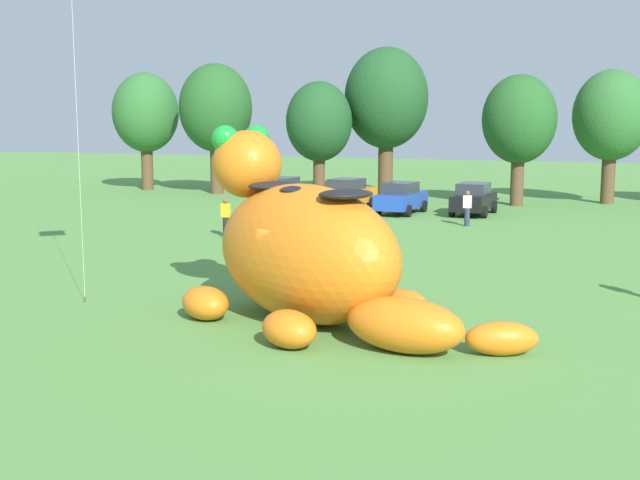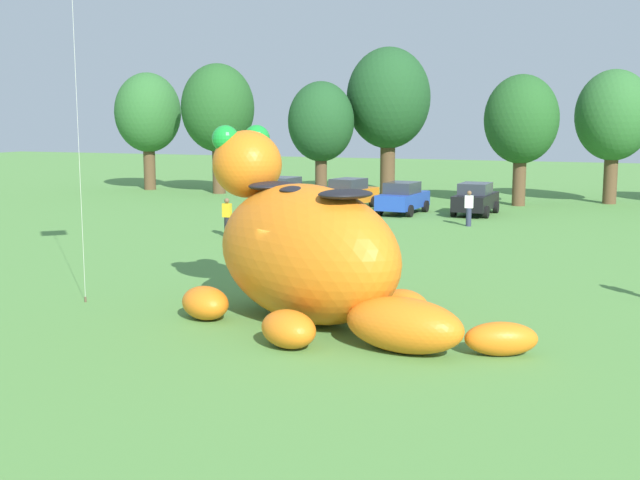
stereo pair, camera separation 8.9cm
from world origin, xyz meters
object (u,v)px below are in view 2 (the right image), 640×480
at_px(car_orange, 349,193).
at_px(spectator_near_inflatable, 227,218).
at_px(car_black, 475,199).
at_px(car_blue, 403,198).
at_px(spectator_by_cars, 469,209).
at_px(car_silver, 284,192).
at_px(giant_inflatable_creature, 306,251).

distance_m(car_orange, spectator_near_inflatable, 12.61).
height_order(car_black, spectator_near_inflatable, car_black).
height_order(car_blue, spectator_by_cars, car_blue).
height_order(car_blue, car_black, same).
height_order(car_orange, car_black, same).
relative_size(car_orange, car_blue, 1.03).
distance_m(car_silver, car_blue, 7.52).
relative_size(spectator_near_inflatable, spectator_by_cars, 1.00).
relative_size(car_blue, spectator_near_inflatable, 2.47).
bearing_deg(car_silver, spectator_by_cars, -21.94).
xyz_separation_m(car_silver, car_black, (11.20, -0.07, 0.00)).
bearing_deg(car_silver, car_orange, 5.52).
bearing_deg(spectator_near_inflatable, car_orange, 84.48).
xyz_separation_m(car_silver, car_blue, (7.45, -0.98, 0.00)).
height_order(car_black, spectator_by_cars, car_black).
bearing_deg(spectator_near_inflatable, car_blue, 66.98).
bearing_deg(car_silver, spectator_near_inflatable, -77.50).
xyz_separation_m(car_silver, spectator_near_inflatable, (2.70, -12.17, -0.01)).
bearing_deg(car_blue, spectator_near_inflatable, -113.02).
relative_size(car_black, spectator_near_inflatable, 2.43).
xyz_separation_m(car_blue, car_black, (3.75, 0.91, 0.00)).
distance_m(car_silver, spectator_by_cars, 12.69).
bearing_deg(giant_inflatable_creature, spectator_by_cars, 89.19).
relative_size(car_silver, car_blue, 1.00).
xyz_separation_m(car_orange, car_blue, (3.54, -1.36, 0.00)).
xyz_separation_m(giant_inflatable_creature, car_orange, (-7.59, 24.86, -0.96)).
distance_m(giant_inflatable_creature, car_blue, 23.86).
height_order(car_silver, spectator_by_cars, car_silver).
bearing_deg(spectator_by_cars, car_silver, 158.06).
bearing_deg(car_orange, spectator_near_inflatable, -95.52).
height_order(car_silver, car_black, same).
xyz_separation_m(car_black, spectator_near_inflatable, (-8.51, -12.10, -0.01)).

